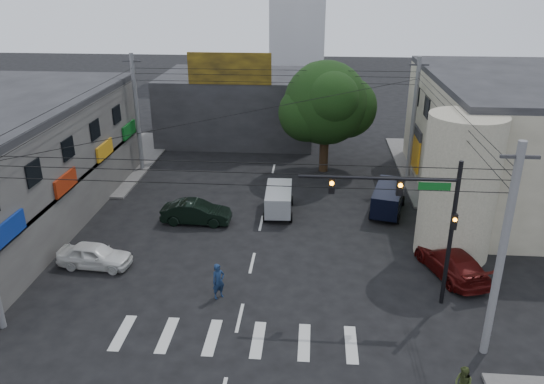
# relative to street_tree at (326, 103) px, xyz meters

# --- Properties ---
(ground) EXTENTS (160.00, 160.00, 0.00)m
(ground) POSITION_rel_street_tree_xyz_m (-4.00, -17.00, -5.47)
(ground) COLOR black
(ground) RESTS_ON ground
(sidewalk_far_left) EXTENTS (16.00, 16.00, 0.15)m
(sidewalk_far_left) POSITION_rel_street_tree_xyz_m (-22.00, 1.00, -5.40)
(sidewalk_far_left) COLOR #514F4C
(sidewalk_far_left) RESTS_ON ground
(sidewalk_far_right) EXTENTS (16.00, 16.00, 0.15)m
(sidewalk_far_right) POSITION_rel_street_tree_xyz_m (14.00, 1.00, -5.40)
(sidewalk_far_right) COLOR #514F4C
(sidewalk_far_right) RESTS_ON ground
(building_right) EXTENTS (14.00, 18.00, 8.00)m
(building_right) POSITION_rel_street_tree_xyz_m (14.00, -4.00, -1.47)
(building_right) COLOR gray
(building_right) RESTS_ON ground
(corner_column) EXTENTS (4.00, 4.00, 8.00)m
(corner_column) POSITION_rel_street_tree_xyz_m (7.00, -13.00, -1.47)
(corner_column) COLOR gray
(corner_column) RESTS_ON ground
(building_far) EXTENTS (14.00, 10.00, 6.00)m
(building_far) POSITION_rel_street_tree_xyz_m (-8.00, 9.00, -2.47)
(building_far) COLOR #232326
(building_far) RESTS_ON ground
(billboard) EXTENTS (7.00, 0.30, 2.60)m
(billboard) POSITION_rel_street_tree_xyz_m (-8.00, 4.10, 1.83)
(billboard) COLOR olive
(billboard) RESTS_ON building_far
(street_tree) EXTENTS (6.40, 6.40, 8.70)m
(street_tree) POSITION_rel_street_tree_xyz_m (0.00, 0.00, 0.00)
(street_tree) COLOR black
(street_tree) RESTS_ON ground
(traffic_gantry) EXTENTS (7.10, 0.35, 7.20)m
(traffic_gantry) POSITION_rel_street_tree_xyz_m (3.82, -18.00, -0.64)
(traffic_gantry) COLOR black
(traffic_gantry) RESTS_ON ground
(utility_pole_near_right) EXTENTS (0.32, 0.32, 9.20)m
(utility_pole_near_right) POSITION_rel_street_tree_xyz_m (6.50, -21.50, -0.87)
(utility_pole_near_right) COLOR #59595B
(utility_pole_near_right) RESTS_ON ground
(utility_pole_far_left) EXTENTS (0.32, 0.32, 9.20)m
(utility_pole_far_left) POSITION_rel_street_tree_xyz_m (-14.50, -1.00, -0.87)
(utility_pole_far_left) COLOR #59595B
(utility_pole_far_left) RESTS_ON ground
(utility_pole_far_right) EXTENTS (0.32, 0.32, 9.20)m
(utility_pole_far_right) POSITION_rel_street_tree_xyz_m (6.50, -1.00, -0.87)
(utility_pole_far_right) COLOR #59595B
(utility_pole_far_right) RESTS_ON ground
(dark_sedan) EXTENTS (1.68, 4.40, 1.43)m
(dark_sedan) POSITION_rel_street_tree_xyz_m (-8.09, -10.25, -4.76)
(dark_sedan) COLOR black
(dark_sedan) RESTS_ON ground
(white_compact) EXTENTS (2.20, 4.18, 1.34)m
(white_compact) POSITION_rel_street_tree_xyz_m (-12.37, -16.02, -4.80)
(white_compact) COLOR silver
(white_compact) RESTS_ON ground
(maroon_sedan) EXTENTS (5.06, 6.24, 1.45)m
(maroon_sedan) POSITION_rel_street_tree_xyz_m (6.50, -15.31, -4.75)
(maroon_sedan) COLOR #430A09
(maroon_sedan) RESTS_ON ground
(silver_minivan) EXTENTS (4.01, 1.87, 1.69)m
(silver_minivan) POSITION_rel_street_tree_xyz_m (-3.01, -8.33, -4.63)
(silver_minivan) COLOR #A9ADB1
(silver_minivan) RESTS_ON ground
(navy_van) EXTENTS (5.24, 3.78, 1.78)m
(navy_van) POSITION_rel_street_tree_xyz_m (4.15, -7.67, -4.58)
(navy_van) COLOR black
(navy_van) RESTS_ON ground
(traffic_officer) EXTENTS (1.09, 1.09, 1.82)m
(traffic_officer) POSITION_rel_street_tree_xyz_m (-5.24, -18.41, -4.56)
(traffic_officer) COLOR #132645
(traffic_officer) RESTS_ON ground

